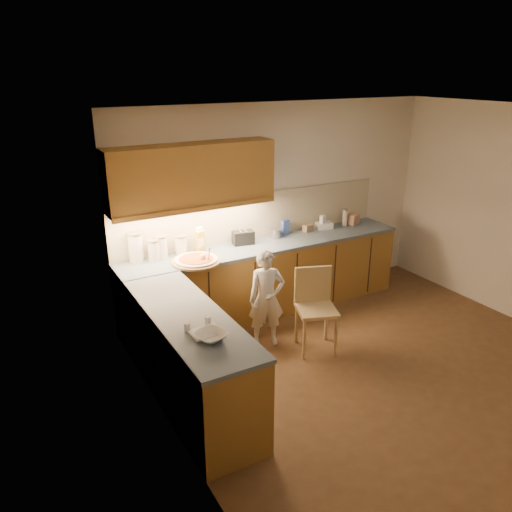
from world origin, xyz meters
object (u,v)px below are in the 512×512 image
Objects in this scene: toaster at (243,238)px; pizza_on_board at (196,260)px; wooden_chair at (315,303)px; oil_jug at (200,241)px; child at (267,298)px.

pizza_on_board is at bearing -148.75° from toaster.
wooden_chair is 1.54m from oil_jug.
toaster is at bearing 96.89° from child.
pizza_on_board is 1.41m from wooden_chair.
child is 0.54m from wooden_chair.
oil_jug is at bearing 59.17° from pizza_on_board.
child is (0.60, -0.56, -0.38)m from pizza_on_board.
oil_jug is (-0.85, 1.17, 0.52)m from wooden_chair.
oil_jug is at bearing 133.88° from child.
wooden_chair is at bearing -18.84° from child.
toaster is (0.76, 0.29, 0.06)m from pizza_on_board.
toaster is at bearing 21.23° from pizza_on_board.
child is at bearing -43.05° from pizza_on_board.
pizza_on_board is 0.36m from oil_jug.
child is 1.07m from oil_jug.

